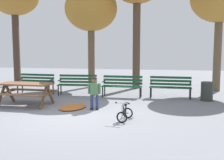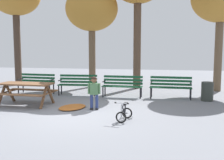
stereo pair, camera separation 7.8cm
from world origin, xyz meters
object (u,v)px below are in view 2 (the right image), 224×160
(picnic_table, at_px, (26,88))
(kids_bicycle, at_px, (124,113))
(park_bench_left, at_px, (78,83))
(trash_bin, at_px, (207,91))
(park_bench_far_right, at_px, (171,85))
(child_standing, at_px, (94,90))
(park_bench_far_left, at_px, (37,82))
(park_bench_right, at_px, (122,84))

(picnic_table, xyz_separation_m, kids_bicycle, (3.64, -1.34, -0.39))
(park_bench_left, distance_m, trash_bin, 5.15)
(park_bench_far_right, xyz_separation_m, child_standing, (-2.40, -2.52, 0.12))
(child_standing, distance_m, kids_bicycle, 1.66)
(park_bench_far_right, bearing_deg, picnic_table, -154.82)
(trash_bin, bearing_deg, park_bench_left, 177.20)
(picnic_table, height_order, trash_bin, picnic_table)
(child_standing, bearing_deg, picnic_table, 174.94)
(park_bench_left, height_order, park_bench_far_right, same)
(park_bench_far_right, distance_m, kids_bicycle, 3.86)
(park_bench_far_left, relative_size, park_bench_far_right, 1.01)
(trash_bin, bearing_deg, park_bench_right, 176.63)
(child_standing, bearing_deg, park_bench_right, 78.42)
(kids_bicycle, height_order, trash_bin, trash_bin)
(picnic_table, relative_size, child_standing, 1.71)
(child_standing, bearing_deg, trash_bin, 31.27)
(park_bench_far_left, xyz_separation_m, park_bench_left, (1.89, -0.03, 0.00))
(park_bench_far_right, distance_m, trash_bin, 1.37)
(kids_bicycle, bearing_deg, park_bench_far_left, 140.44)
(picnic_table, relative_size, kids_bicycle, 3.02)
(park_bench_left, height_order, kids_bicycle, park_bench_left)
(park_bench_far_left, xyz_separation_m, child_standing, (3.29, -2.55, 0.12))
(park_bench_right, xyz_separation_m, park_bench_far_right, (1.90, 0.06, 0.00))
(park_bench_left, bearing_deg, park_bench_right, -1.83)
(park_bench_left, distance_m, child_standing, 2.89)
(park_bench_right, bearing_deg, park_bench_far_right, 1.82)
(park_bench_right, distance_m, child_standing, 2.51)
(picnic_table, bearing_deg, park_bench_far_left, 109.01)
(kids_bicycle, bearing_deg, picnic_table, 159.82)
(park_bench_right, bearing_deg, trash_bin, -3.37)
(park_bench_far_right, bearing_deg, park_bench_right, -178.18)
(park_bench_right, relative_size, park_bench_far_right, 1.00)
(picnic_table, height_order, park_bench_left, park_bench_left)
(park_bench_right, bearing_deg, picnic_table, -143.18)
(picnic_table, relative_size, park_bench_far_right, 1.13)
(park_bench_left, height_order, trash_bin, park_bench_left)
(park_bench_far_right, bearing_deg, park_bench_left, 179.99)
(park_bench_far_right, bearing_deg, park_bench_far_left, 179.71)
(picnic_table, height_order, park_bench_far_right, park_bench_far_right)
(picnic_table, bearing_deg, trash_bin, 18.22)
(kids_bicycle, xyz_separation_m, trash_bin, (2.59, 3.39, 0.15))
(picnic_table, relative_size, park_bench_far_left, 1.12)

